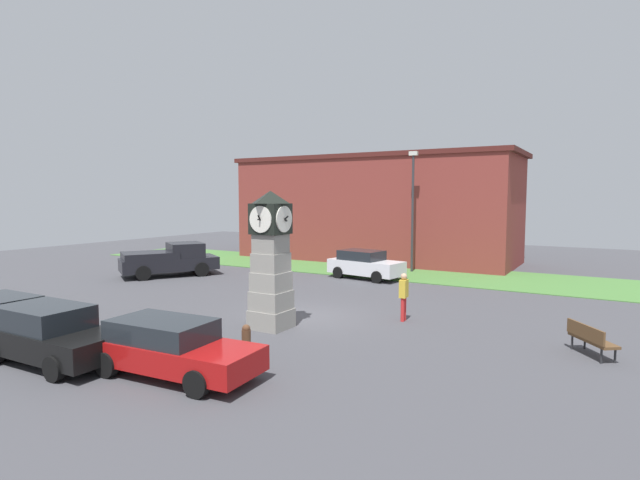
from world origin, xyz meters
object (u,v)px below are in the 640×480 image
object	(u,v)px
pedestrian_near_bench	(404,294)
bollard_mid_row	(200,337)
car_by_building	(170,347)
car_far_lot	(365,264)
bollard_near_tower	(246,340)
car_navy_sedan	(3,320)
pickup_truck	(170,259)
car_near_tower	(50,334)
street_lamp_near_road	(413,204)
clock_tower	(271,262)
bench	(590,338)

from	to	relation	value
pedestrian_near_bench	bollard_mid_row	bearing A→B (deg)	-118.27
car_by_building	car_far_lot	bearing A→B (deg)	97.92
bollard_mid_row	car_by_building	world-z (taller)	car_by_building
bollard_near_tower	car_navy_sedan	bearing A→B (deg)	-158.42
bollard_mid_row	pickup_truck	distance (m)	15.15
car_near_tower	car_by_building	world-z (taller)	car_near_tower
bollard_mid_row	street_lamp_near_road	bearing A→B (deg)	90.99
car_navy_sedan	car_by_building	distance (m)	6.52
bollard_mid_row	car_by_building	size ratio (longest dim) A/B	0.22
car_far_lot	pedestrian_near_bench	world-z (taller)	pedestrian_near_bench
clock_tower	car_near_tower	bearing A→B (deg)	-117.11
car_navy_sedan	pickup_truck	world-z (taller)	pickup_truck
car_navy_sedan	car_near_tower	bearing A→B (deg)	-5.79
car_navy_sedan	car_far_lot	distance (m)	17.20
bench	pickup_truck	bearing A→B (deg)	168.85
bollard_mid_row	car_by_building	distance (m)	1.70
car_navy_sedan	car_far_lot	size ratio (longest dim) A/B	0.93
bollard_near_tower	street_lamp_near_road	size ratio (longest dim) A/B	0.13
pickup_truck	car_near_tower	bearing A→B (deg)	-54.67
car_near_tower	bollard_near_tower	bearing A→B (deg)	36.69
clock_tower	car_by_building	distance (m)	5.24
bench	car_far_lot	bearing A→B (deg)	141.51
bollard_near_tower	car_navy_sedan	xyz separation A→B (m)	(-7.15, -2.83, 0.28)
pickup_truck	car_far_lot	bearing A→B (deg)	25.52
pedestrian_near_bench	street_lamp_near_road	size ratio (longest dim) A/B	0.24
bollard_mid_row	car_by_building	xyz separation A→B (m)	(0.53, -1.60, 0.20)
bollard_mid_row	pedestrian_near_bench	distance (m)	7.51
car_near_tower	bollard_mid_row	bearing A→B (deg)	40.12
car_navy_sedan	clock_tower	bearing A→B (deg)	43.22
bollard_near_tower	car_navy_sedan	distance (m)	7.69
street_lamp_near_road	car_far_lot	bearing A→B (deg)	-111.28
car_by_building	car_navy_sedan	bearing A→B (deg)	-174.39
clock_tower	bollard_mid_row	world-z (taller)	clock_tower
car_navy_sedan	bench	world-z (taller)	car_navy_sedan
car_far_lot	car_near_tower	bearing A→B (deg)	-94.41
car_navy_sedan	bench	xyz separation A→B (m)	(15.49, 7.73, -0.21)
pedestrian_near_bench	car_far_lot	bearing A→B (deg)	123.89
car_by_building	car_far_lot	world-z (taller)	car_far_lot
pickup_truck	street_lamp_near_road	size ratio (longest dim) A/B	0.78
pedestrian_near_bench	street_lamp_near_road	xyz separation A→B (m)	(-3.86, 11.39, 3.07)
pickup_truck	pedestrian_near_bench	xyz separation A→B (m)	(15.21, -3.06, 0.07)
bollard_mid_row	pickup_truck	world-z (taller)	pickup_truck
car_navy_sedan	car_by_building	bearing A→B (deg)	5.61
pedestrian_near_bench	street_lamp_near_road	distance (m)	12.42
bollard_near_tower	car_near_tower	xyz separation A→B (m)	(-4.20, -3.13, 0.32)
clock_tower	pedestrian_near_bench	size ratio (longest dim) A/B	2.69
car_near_tower	street_lamp_near_road	size ratio (longest dim) A/B	0.60
car_navy_sedan	pedestrian_near_bench	bearing A→B (deg)	42.91
bollard_near_tower	pickup_truck	xyz separation A→B (m)	(-12.85, 9.08, 0.48)
street_lamp_near_road	bollard_mid_row	bearing A→B (deg)	-89.01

